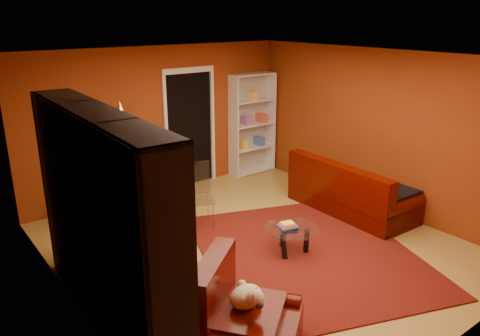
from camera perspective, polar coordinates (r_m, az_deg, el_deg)
floor at (r=6.69m, az=2.10°, el=-9.64°), size 5.00×5.50×0.05m
ceiling at (r=5.93m, az=2.40°, el=13.60°), size 5.00×5.50×0.05m
wall_back at (r=8.44m, az=-9.82°, el=5.68°), size 5.00×0.05×2.60m
wall_left at (r=5.06m, az=-20.54°, el=-3.90°), size 0.05×5.50×2.60m
wall_right at (r=7.97m, az=16.48°, el=4.44°), size 0.05×5.50×2.60m
doorway at (r=8.74m, az=-6.11°, el=4.60°), size 1.06×0.60×2.16m
rug at (r=6.54m, az=8.19°, el=-10.20°), size 3.68×3.95×0.02m
media_unit at (r=4.89m, az=-16.30°, el=-6.37°), size 0.54×2.97×2.27m
christmas_tree at (r=7.50m, az=-13.90°, el=0.71°), size 1.11×1.11×1.87m
gift_box_teal at (r=7.70m, az=-19.56°, el=-5.56°), size 0.32×0.32×0.27m
gift_box_green at (r=7.92m, az=-11.86°, el=-4.32°), size 0.29×0.29×0.23m
gift_box_red at (r=8.16m, az=-15.76°, el=-4.00°), size 0.25×0.25×0.21m
white_bookshelf at (r=9.38m, az=1.51°, el=5.34°), size 0.95×0.34×2.06m
armchair at (r=4.62m, az=1.19°, el=-17.79°), size 1.40×1.40×0.78m
dog at (r=4.56m, az=0.73°, el=-15.41°), size 0.50×0.48×0.25m
sofa at (r=7.84m, az=13.57°, el=-2.06°), size 0.98×2.10×0.89m
coffee_table at (r=6.45m, az=6.28°, el=-8.72°), size 0.89×0.89×0.46m
acrylic_chair at (r=7.11m, az=-5.10°, el=-3.83°), size 0.60×0.62×0.88m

